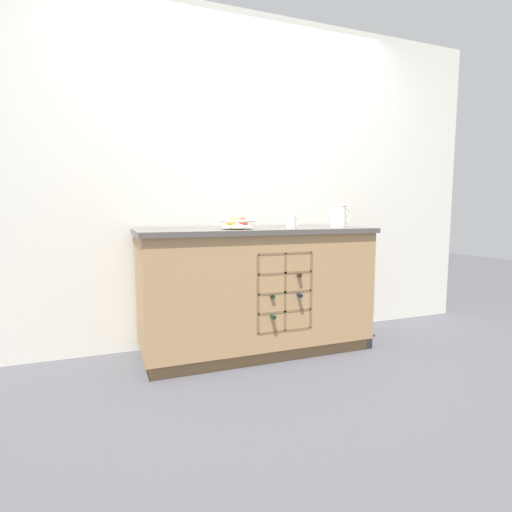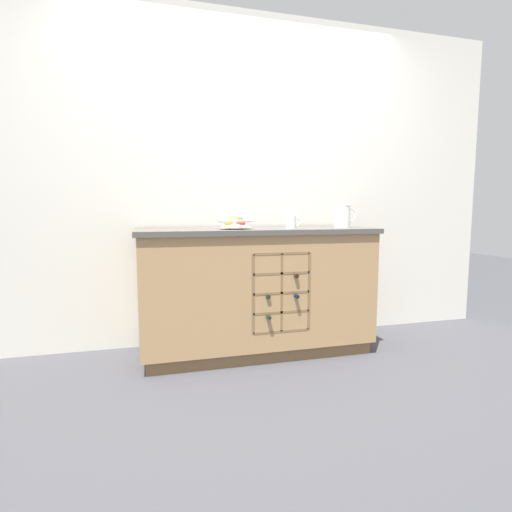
# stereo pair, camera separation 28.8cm
# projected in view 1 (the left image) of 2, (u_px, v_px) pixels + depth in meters

# --- Properties ---
(ground_plane) EXTENTS (14.00, 14.00, 0.00)m
(ground_plane) POSITION_uv_depth(u_px,v_px,m) (256.00, 351.00, 2.96)
(ground_plane) COLOR #424247
(back_wall) EXTENTS (4.40, 0.06, 2.55)m
(back_wall) POSITION_uv_depth(u_px,v_px,m) (239.00, 180.00, 3.15)
(back_wall) COLOR silver
(back_wall) RESTS_ON ground_plane
(kitchen_island) EXTENTS (1.68, 0.65, 0.91)m
(kitchen_island) POSITION_uv_depth(u_px,v_px,m) (256.00, 290.00, 2.91)
(kitchen_island) COLOR brown
(kitchen_island) RESTS_ON ground_plane
(fruit_bowl) EXTENTS (0.25, 0.25, 0.08)m
(fruit_bowl) POSITION_uv_depth(u_px,v_px,m) (237.00, 223.00, 2.71)
(fruit_bowl) COLOR silver
(fruit_bowl) RESTS_ON kitchen_island
(white_pitcher) EXTENTS (0.18, 0.12, 0.17)m
(white_pitcher) POSITION_uv_depth(u_px,v_px,m) (338.00, 216.00, 3.04)
(white_pitcher) COLOR white
(white_pitcher) RESTS_ON kitchen_island
(ceramic_mug) EXTENTS (0.11, 0.07, 0.09)m
(ceramic_mug) POSITION_uv_depth(u_px,v_px,m) (292.00, 222.00, 2.83)
(ceramic_mug) COLOR white
(ceramic_mug) RESTS_ON kitchen_island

